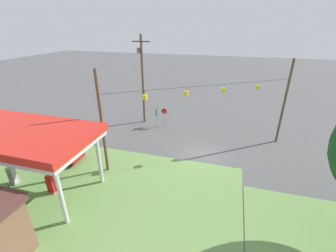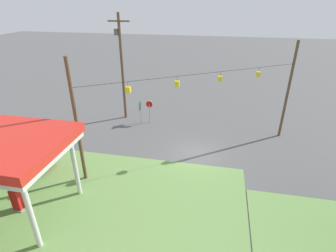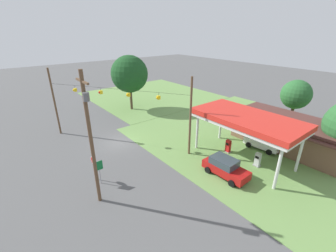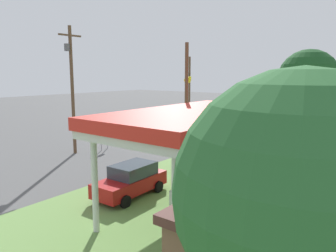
{
  "view_description": "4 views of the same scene",
  "coord_description": "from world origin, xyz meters",
  "px_view_note": "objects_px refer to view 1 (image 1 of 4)",
  "views": [
    {
      "loc": [
        -2.17,
        19.55,
        11.86
      ],
      "look_at": [
        3.32,
        0.47,
        2.88
      ],
      "focal_mm": 24.0,
      "sensor_mm": 36.0,
      "label": 1
    },
    {
      "loc": [
        -1.53,
        19.26,
        12.01
      ],
      "look_at": [
        2.28,
        0.57,
        2.72
      ],
      "focal_mm": 28.0,
      "sensor_mm": 36.0,
      "label": 2
    },
    {
      "loc": [
        23.77,
        -11.1,
        13.25
      ],
      "look_at": [
        4.96,
        4.03,
        2.88
      ],
      "focal_mm": 24.0,
      "sensor_mm": 36.0,
      "label": 3
    },
    {
      "loc": [
        25.77,
        17.43,
        6.93
      ],
      "look_at": [
        5.05,
        1.46,
        2.73
      ],
      "focal_mm": 35.0,
      "sensor_mm": 36.0,
      "label": 4
    }
  ],
  "objects_px": {
    "fuel_pump_far": "(13,176)",
    "fuel_pump_near": "(51,185)",
    "route_sign": "(157,114)",
    "utility_pole_main": "(142,76)",
    "gas_station_canopy": "(18,136)",
    "car_at_pumps_front": "(58,151)",
    "stop_sign_roadside": "(164,113)"
  },
  "relations": [
    {
      "from": "route_sign",
      "to": "car_at_pumps_front",
      "type": "bearing_deg",
      "value": 57.23
    },
    {
      "from": "fuel_pump_near",
      "to": "utility_pole_main",
      "type": "bearing_deg",
      "value": -96.26
    },
    {
      "from": "gas_station_canopy",
      "to": "fuel_pump_near",
      "type": "bearing_deg",
      "value": -179.95
    },
    {
      "from": "car_at_pumps_front",
      "to": "fuel_pump_far",
      "type": "bearing_deg",
      "value": 72.86
    },
    {
      "from": "car_at_pumps_front",
      "to": "utility_pole_main",
      "type": "height_order",
      "value": "utility_pole_main"
    },
    {
      "from": "car_at_pumps_front",
      "to": "stop_sign_roadside",
      "type": "xyz_separation_m",
      "value": [
        -7.37,
        -10.2,
        0.87
      ]
    },
    {
      "from": "gas_station_canopy",
      "to": "fuel_pump_far",
      "type": "height_order",
      "value": "gas_station_canopy"
    },
    {
      "from": "fuel_pump_far",
      "to": "utility_pole_main",
      "type": "height_order",
      "value": "utility_pole_main"
    },
    {
      "from": "car_at_pumps_front",
      "to": "utility_pole_main",
      "type": "xyz_separation_m",
      "value": [
        -4.32,
        -11.03,
        5.11
      ]
    },
    {
      "from": "fuel_pump_far",
      "to": "stop_sign_roadside",
      "type": "distance_m",
      "value": 16.56
    },
    {
      "from": "gas_station_canopy",
      "to": "car_at_pumps_front",
      "type": "height_order",
      "value": "gas_station_canopy"
    },
    {
      "from": "car_at_pumps_front",
      "to": "route_sign",
      "type": "xyz_separation_m",
      "value": [
        -6.44,
        -10.01,
        0.77
      ]
    },
    {
      "from": "gas_station_canopy",
      "to": "stop_sign_roadside",
      "type": "height_order",
      "value": "gas_station_canopy"
    },
    {
      "from": "gas_station_canopy",
      "to": "utility_pole_main",
      "type": "xyz_separation_m",
      "value": [
        -3.53,
        -15.02,
        1.43
      ]
    },
    {
      "from": "fuel_pump_near",
      "to": "gas_station_canopy",
      "type": "bearing_deg",
      "value": 0.05
    },
    {
      "from": "fuel_pump_far",
      "to": "route_sign",
      "type": "relative_size",
      "value": 0.64
    },
    {
      "from": "fuel_pump_far",
      "to": "car_at_pumps_front",
      "type": "height_order",
      "value": "car_at_pumps_front"
    },
    {
      "from": "gas_station_canopy",
      "to": "fuel_pump_near",
      "type": "xyz_separation_m",
      "value": [
        -1.89,
        -0.0,
        -3.9
      ]
    },
    {
      "from": "route_sign",
      "to": "utility_pole_main",
      "type": "distance_m",
      "value": 4.95
    },
    {
      "from": "fuel_pump_near",
      "to": "route_sign",
      "type": "distance_m",
      "value": 14.53
    },
    {
      "from": "utility_pole_main",
      "to": "fuel_pump_near",
      "type": "bearing_deg",
      "value": 83.74
    },
    {
      "from": "stop_sign_roadside",
      "to": "utility_pole_main",
      "type": "relative_size",
      "value": 0.23
    },
    {
      "from": "stop_sign_roadside",
      "to": "fuel_pump_far",
      "type": "bearing_deg",
      "value": -120.85
    },
    {
      "from": "fuel_pump_near",
      "to": "fuel_pump_far",
      "type": "xyz_separation_m",
      "value": [
        3.77,
        0.0,
        0.0
      ]
    },
    {
      "from": "route_sign",
      "to": "utility_pole_main",
      "type": "xyz_separation_m",
      "value": [
        2.13,
        -1.02,
        4.35
      ]
    },
    {
      "from": "car_at_pumps_front",
      "to": "route_sign",
      "type": "bearing_deg",
      "value": -124.43
    },
    {
      "from": "fuel_pump_far",
      "to": "car_at_pumps_front",
      "type": "xyz_separation_m",
      "value": [
        -1.1,
        -3.99,
        0.21
      ]
    },
    {
      "from": "car_at_pumps_front",
      "to": "gas_station_canopy",
      "type": "bearing_deg",
      "value": 99.43
    },
    {
      "from": "fuel_pump_far",
      "to": "fuel_pump_near",
      "type": "bearing_deg",
      "value": 180.0
    },
    {
      "from": "gas_station_canopy",
      "to": "route_sign",
      "type": "bearing_deg",
      "value": -112.02
    },
    {
      "from": "gas_station_canopy",
      "to": "car_at_pumps_front",
      "type": "distance_m",
      "value": 5.49
    },
    {
      "from": "gas_station_canopy",
      "to": "fuel_pump_far",
      "type": "distance_m",
      "value": 4.33
    }
  ]
}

